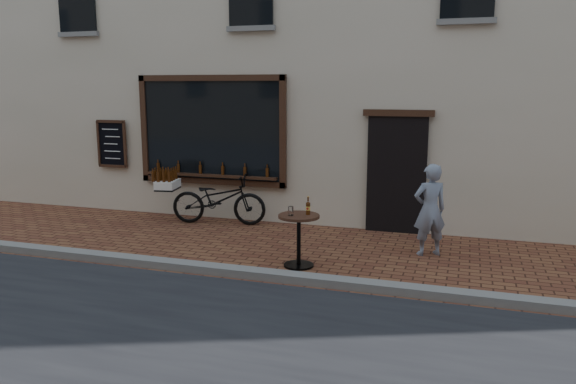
% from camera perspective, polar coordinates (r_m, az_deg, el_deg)
% --- Properties ---
extents(ground, '(90.00, 90.00, 0.00)m').
position_cam_1_polar(ground, '(8.23, -5.84, -8.85)').
color(ground, '#5A2C1D').
rests_on(ground, ground).
extents(kerb, '(90.00, 0.25, 0.12)m').
position_cam_1_polar(kerb, '(8.38, -5.30, -8.03)').
color(kerb, slate).
rests_on(kerb, ground).
extents(cargo_bicycle, '(2.31, 0.98, 1.08)m').
position_cam_1_polar(cargo_bicycle, '(11.38, -7.25, -0.68)').
color(cargo_bicycle, black).
rests_on(cargo_bicycle, ground).
extents(bistro_table, '(0.64, 0.64, 1.09)m').
position_cam_1_polar(bistro_table, '(8.61, 1.12, -3.85)').
color(bistro_table, black).
rests_on(bistro_table, ground).
extents(pedestrian, '(0.66, 0.58, 1.52)m').
position_cam_1_polar(pedestrian, '(9.44, 14.21, -1.77)').
color(pedestrian, gray).
rests_on(pedestrian, ground).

